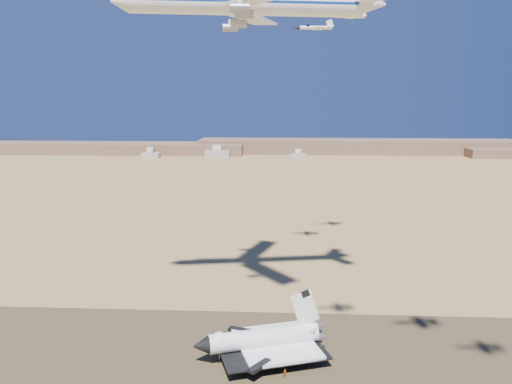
{
  "coord_description": "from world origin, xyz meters",
  "views": [
    {
      "loc": [
        21.32,
        -131.17,
        69.7
      ],
      "look_at": [
        13.84,
        8.0,
        44.02
      ],
      "focal_mm": 35.0,
      "sensor_mm": 36.0,
      "label": 1
    }
  ],
  "objects_px": {
    "carrier_747": "(240,4)",
    "crew_c": "(284,366)",
    "crew_a": "(285,373)",
    "chase_jet_e": "(315,28)",
    "shuttle": "(263,340)",
    "chase_jet_f": "(349,16)",
    "crew_b": "(284,374)"
  },
  "relations": [
    {
      "from": "carrier_747",
      "to": "crew_c",
      "type": "height_order",
      "value": "carrier_747"
    },
    {
      "from": "crew_a",
      "to": "crew_c",
      "type": "height_order",
      "value": "crew_a"
    },
    {
      "from": "carrier_747",
      "to": "chase_jet_e",
      "type": "distance_m",
      "value": 53.01
    },
    {
      "from": "crew_c",
      "to": "shuttle",
      "type": "bearing_deg",
      "value": 14.64
    },
    {
      "from": "carrier_747",
      "to": "chase_jet_f",
      "type": "height_order",
      "value": "carrier_747"
    },
    {
      "from": "shuttle",
      "to": "carrier_747",
      "type": "relative_size",
      "value": 0.46
    },
    {
      "from": "crew_b",
      "to": "crew_c",
      "type": "bearing_deg",
      "value": -11.13
    },
    {
      "from": "crew_c",
      "to": "chase_jet_e",
      "type": "distance_m",
      "value": 125.27
    },
    {
      "from": "carrier_747",
      "to": "crew_b",
      "type": "bearing_deg",
      "value": -78.99
    },
    {
      "from": "shuttle",
      "to": "crew_c",
      "type": "bearing_deg",
      "value": -64.99
    },
    {
      "from": "shuttle",
      "to": "chase_jet_f",
      "type": "xyz_separation_m",
      "value": [
        31.95,
        91.31,
        99.15
      ]
    },
    {
      "from": "shuttle",
      "to": "chase_jet_e",
      "type": "relative_size",
      "value": 2.39
    },
    {
      "from": "crew_b",
      "to": "crew_c",
      "type": "xyz_separation_m",
      "value": [
        -0.08,
        4.02,
        -0.02
      ]
    },
    {
      "from": "chase_jet_e",
      "to": "chase_jet_f",
      "type": "relative_size",
      "value": 0.98
    },
    {
      "from": "crew_a",
      "to": "chase_jet_f",
      "type": "distance_m",
      "value": 146.42
    },
    {
      "from": "carrier_747",
      "to": "crew_b",
      "type": "height_order",
      "value": "carrier_747"
    },
    {
      "from": "carrier_747",
      "to": "chase_jet_f",
      "type": "relative_size",
      "value": 5.11
    },
    {
      "from": "crew_c",
      "to": "chase_jet_e",
      "type": "relative_size",
      "value": 0.11
    },
    {
      "from": "shuttle",
      "to": "carrier_747",
      "type": "bearing_deg",
      "value": 88.67
    },
    {
      "from": "crew_b",
      "to": "chase_jet_e",
      "type": "distance_m",
      "value": 127.84
    },
    {
      "from": "chase_jet_e",
      "to": "crew_c",
      "type": "bearing_deg",
      "value": -102.11
    },
    {
      "from": "carrier_747",
      "to": "chase_jet_f",
      "type": "xyz_separation_m",
      "value": [
        39.97,
        64.85,
        6.48
      ]
    },
    {
      "from": "chase_jet_e",
      "to": "chase_jet_f",
      "type": "xyz_separation_m",
      "value": [
        15.04,
        18.06,
        6.94
      ]
    },
    {
      "from": "carrier_747",
      "to": "chase_jet_e",
      "type": "bearing_deg",
      "value": 52.2
    },
    {
      "from": "carrier_747",
      "to": "chase_jet_f",
      "type": "distance_m",
      "value": 76.45
    },
    {
      "from": "shuttle",
      "to": "crew_c",
      "type": "height_order",
      "value": "shuttle"
    },
    {
      "from": "carrier_747",
      "to": "crew_a",
      "type": "relative_size",
      "value": 44.86
    },
    {
      "from": "carrier_747",
      "to": "crew_a",
      "type": "distance_m",
      "value": 104.05
    },
    {
      "from": "crew_c",
      "to": "crew_b",
      "type": "bearing_deg",
      "value": 152.59
    },
    {
      "from": "carrier_747",
      "to": "chase_jet_e",
      "type": "relative_size",
      "value": 5.23
    },
    {
      "from": "chase_jet_f",
      "to": "crew_c",
      "type": "bearing_deg",
      "value": -116.86
    },
    {
      "from": "shuttle",
      "to": "chase_jet_f",
      "type": "bearing_deg",
      "value": 52.54
    }
  ]
}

